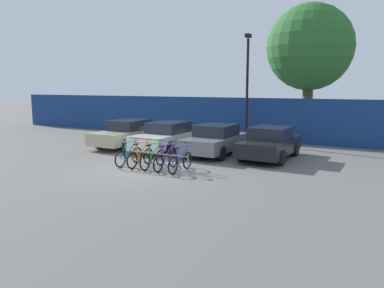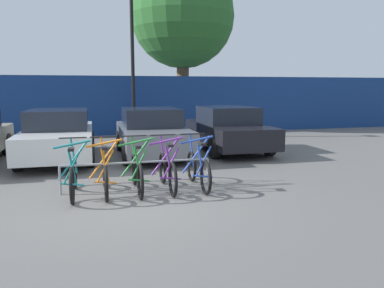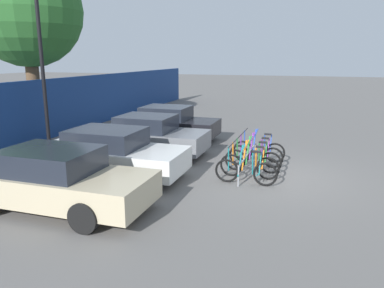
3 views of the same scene
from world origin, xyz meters
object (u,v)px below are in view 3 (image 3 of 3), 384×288
at_px(bicycle_teal, 246,171).
at_px(car_white, 110,153).
at_px(bicycle_orange, 249,165).
at_px(bicycle_green, 253,160).
at_px(bicycle_purple, 256,155).
at_px(tree_behind_hoarding, 27,12).
at_px(bicycle_blue, 259,150).
at_px(car_grey, 149,136).
at_px(car_black, 168,123).
at_px(car_beige, 55,180).
at_px(lamp_post, 42,58).
at_px(bike_rack, 248,156).

distance_m(bicycle_teal, car_white, 3.87).
bearing_deg(bicycle_orange, bicycle_green, 3.37).
bearing_deg(bicycle_purple, tree_behind_hoarding, 76.49).
height_order(bicycle_orange, bicycle_blue, same).
height_order(car_grey, car_black, same).
distance_m(car_beige, lamp_post, 7.01).
relative_size(bicycle_purple, tree_behind_hoarding, 0.22).
bearing_deg(bicycle_green, car_black, 50.97).
distance_m(bicycle_purple, car_beige, 6.11).
bearing_deg(car_white, bike_rack, -64.33).
relative_size(bike_rack, car_white, 0.69).
xyz_separation_m(bicycle_teal, car_black, (4.54, 4.06, 0.31)).
relative_size(bicycle_teal, bicycle_orange, 1.00).
bearing_deg(bicycle_teal, bicycle_purple, -1.32).
relative_size(car_white, car_grey, 1.08).
distance_m(bike_rack, bicycle_teal, 1.22).
height_order(bicycle_green, lamp_post, lamp_post).
xyz_separation_m(bicycle_teal, bicycle_blue, (2.41, 0.00, 0.00)).
xyz_separation_m(bicycle_teal, bicycle_green, (1.18, 0.00, 0.00)).
height_order(bike_rack, bicycle_purple, bicycle_purple).
height_order(bike_rack, car_grey, car_grey).
distance_m(bicycle_teal, bicycle_blue, 2.41).
height_order(bicycle_blue, lamp_post, lamp_post).
distance_m(car_beige, car_grey, 5.05).
bearing_deg(bicycle_teal, bicycle_green, -1.32).
distance_m(bicycle_green, car_black, 5.28).
height_order(car_grey, tree_behind_hoarding, tree_behind_hoarding).
bearing_deg(car_grey, car_white, 179.51).
bearing_deg(bicycle_orange, bike_rack, 16.68).
bearing_deg(bicycle_green, car_white, 115.10).
xyz_separation_m(bicycle_green, car_beige, (-4.18, 3.79, 0.31)).
height_order(bicycle_teal, tree_behind_hoarding, tree_behind_hoarding).
relative_size(bicycle_green, car_white, 0.40).
bearing_deg(bicycle_teal, car_black, 40.47).
relative_size(bicycle_purple, car_white, 0.40).
bearing_deg(car_beige, bicycle_purple, -38.42).
bearing_deg(bicycle_orange, car_grey, 72.17).
height_order(car_beige, car_white, same).
distance_m(bicycle_orange, car_beige, 5.22).
relative_size(bicycle_teal, tree_behind_hoarding, 0.22).
distance_m(car_white, tree_behind_hoarding, 9.85).
bearing_deg(bicycle_green, car_beige, 138.46).
distance_m(bicycle_orange, bicycle_green, 0.60).
bearing_deg(bicycle_purple, car_black, 57.16).
bearing_deg(car_black, car_beige, -177.97).
distance_m(bicycle_purple, car_grey, 3.82).
bearing_deg(car_white, lamp_post, 58.70).
xyz_separation_m(bike_rack, car_beige, (-4.21, 3.64, 0.22)).
relative_size(bicycle_purple, car_black, 0.42).
bearing_deg(bicycle_green, bike_rack, 80.29).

